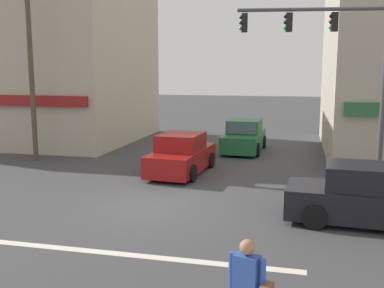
{
  "coord_description": "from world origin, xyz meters",
  "views": [
    {
      "loc": [
        4.22,
        -12.25,
        4.0
      ],
      "look_at": [
        0.82,
        2.0,
        1.6
      ],
      "focal_mm": 42.0,
      "sensor_mm": 36.0,
      "label": 1
    }
  ],
  "objects_px": {
    "utility_pole_near_left": "(31,71)",
    "sedan_waiting_far": "(182,155)",
    "pedestrian_foreground_with_bag": "(248,288)",
    "traffic_light_mast": "(344,61)",
    "sedan_crossing_leftbound": "(244,137)",
    "sedan_crossing_rightbound": "(366,197)"
  },
  "relations": [
    {
      "from": "utility_pole_near_left",
      "to": "pedestrian_foreground_with_bag",
      "type": "relative_size",
      "value": 4.59
    },
    {
      "from": "pedestrian_foreground_with_bag",
      "to": "sedan_waiting_far",
      "type": "bearing_deg",
      "value": 109.48
    },
    {
      "from": "traffic_light_mast",
      "to": "sedan_crossing_leftbound",
      "type": "relative_size",
      "value": 1.49
    },
    {
      "from": "utility_pole_near_left",
      "to": "sedan_waiting_far",
      "type": "relative_size",
      "value": 1.82
    },
    {
      "from": "sedan_crossing_leftbound",
      "to": "pedestrian_foreground_with_bag",
      "type": "relative_size",
      "value": 2.49
    },
    {
      "from": "traffic_light_mast",
      "to": "sedan_crossing_leftbound",
      "type": "height_order",
      "value": "traffic_light_mast"
    },
    {
      "from": "sedan_crossing_leftbound",
      "to": "utility_pole_near_left",
      "type": "bearing_deg",
      "value": -153.01
    },
    {
      "from": "sedan_crossing_leftbound",
      "to": "sedan_waiting_far",
      "type": "height_order",
      "value": "same"
    },
    {
      "from": "sedan_waiting_far",
      "to": "traffic_light_mast",
      "type": "bearing_deg",
      "value": -11.48
    },
    {
      "from": "sedan_crossing_leftbound",
      "to": "sedan_waiting_far",
      "type": "distance_m",
      "value": 5.75
    },
    {
      "from": "sedan_waiting_far",
      "to": "sedan_crossing_rightbound",
      "type": "bearing_deg",
      "value": -36.66
    },
    {
      "from": "traffic_light_mast",
      "to": "sedan_crossing_rightbound",
      "type": "xyz_separation_m",
      "value": [
        0.41,
        -3.45,
        -3.59
      ]
    },
    {
      "from": "sedan_crossing_leftbound",
      "to": "sedan_waiting_far",
      "type": "relative_size",
      "value": 0.99
    },
    {
      "from": "pedestrian_foreground_with_bag",
      "to": "traffic_light_mast",
      "type": "bearing_deg",
      "value": 78.32
    },
    {
      "from": "utility_pole_near_left",
      "to": "sedan_waiting_far",
      "type": "distance_m",
      "value": 7.83
    },
    {
      "from": "sedan_crossing_rightbound",
      "to": "sedan_waiting_far",
      "type": "xyz_separation_m",
      "value": [
        -6.22,
        4.63,
        0.0
      ]
    },
    {
      "from": "traffic_light_mast",
      "to": "sedan_waiting_far",
      "type": "xyz_separation_m",
      "value": [
        -5.81,
        1.18,
        -3.59
      ]
    },
    {
      "from": "sedan_crossing_rightbound",
      "to": "sedan_crossing_leftbound",
      "type": "relative_size",
      "value": 1.01
    },
    {
      "from": "sedan_crossing_rightbound",
      "to": "sedan_waiting_far",
      "type": "distance_m",
      "value": 7.75
    },
    {
      "from": "sedan_crossing_rightbound",
      "to": "sedan_waiting_far",
      "type": "height_order",
      "value": "same"
    },
    {
      "from": "traffic_light_mast",
      "to": "sedan_crossing_rightbound",
      "type": "relative_size",
      "value": 1.48
    },
    {
      "from": "sedan_crossing_leftbound",
      "to": "pedestrian_foreground_with_bag",
      "type": "bearing_deg",
      "value": -82.94
    }
  ]
}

